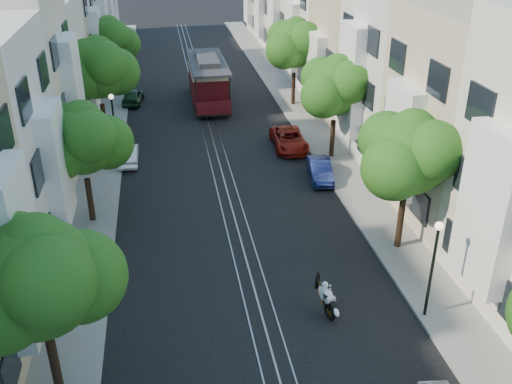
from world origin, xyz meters
name	(u,v)px	position (x,y,z in m)	size (l,w,h in m)	color
ground	(208,122)	(0.00, 28.00, 0.00)	(200.00, 200.00, 0.00)	black
sidewalk_east	(302,116)	(7.25, 28.00, 0.06)	(2.50, 80.00, 0.12)	gray
sidewalk_west	(109,127)	(-7.25, 28.00, 0.06)	(2.50, 80.00, 0.12)	gray
rail_left	(201,122)	(-0.55, 28.00, 0.01)	(0.06, 80.00, 0.02)	gray
rail_slot	(208,122)	(0.00, 28.00, 0.01)	(0.06, 80.00, 0.02)	gray
rail_right	(215,122)	(0.55, 28.00, 0.01)	(0.06, 80.00, 0.02)	gray
lane_line	(208,122)	(0.00, 28.00, 0.00)	(0.08, 80.00, 0.01)	tan
townhouses_east	(366,47)	(11.87, 27.91, 5.18)	(7.75, 72.00, 12.00)	beige
townhouses_west	(30,61)	(-11.87, 27.91, 5.08)	(7.75, 72.00, 11.76)	silver
tree_e_b	(410,156)	(7.26, 8.98, 4.73)	(4.93, 4.08, 6.68)	black
tree_e_c	(337,88)	(7.26, 19.98, 4.60)	(4.84, 3.99, 6.52)	black
tree_e_d	(296,45)	(7.26, 30.98, 4.87)	(5.01, 4.16, 6.85)	black
tree_w_a	(39,281)	(-7.14, 1.98, 4.73)	(4.93, 4.08, 6.68)	black
tree_w_b	(83,141)	(-7.14, 13.98, 4.40)	(4.72, 3.87, 6.27)	black
tree_w_c	(99,69)	(-7.14, 24.98, 5.07)	(5.13, 4.28, 7.09)	black
tree_w_d	(110,41)	(-7.14, 35.98, 4.60)	(4.84, 3.99, 6.52)	black
lamp_east	(434,256)	(6.30, 4.00, 2.85)	(0.32, 0.32, 4.16)	black
lamp_west	(113,117)	(-6.30, 22.00, 2.85)	(0.32, 0.32, 4.16)	black
sportbike_rider	(325,296)	(2.50, 4.92, 0.81)	(0.68, 1.76, 1.53)	black
cable_car	(208,78)	(0.50, 32.69, 2.08)	(2.86, 9.12, 3.51)	black
parked_car_e_mid	(320,170)	(5.60, 16.98, 0.58)	(1.23, 3.53, 1.16)	#0D1642
parked_car_e_far	(289,139)	(4.85, 21.98, 0.62)	(2.06, 4.47, 1.24)	maroon
parked_car_w_mid	(128,155)	(-5.60, 21.29, 0.55)	(1.16, 3.34, 1.10)	white
parked_car_w_far	(133,96)	(-5.60, 33.54, 0.61)	(1.44, 3.59, 1.22)	#14331C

